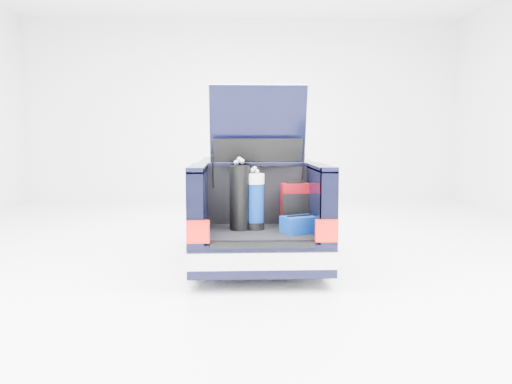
{
  "coord_description": "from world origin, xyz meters",
  "views": [
    {
      "loc": [
        -0.36,
        -8.27,
        1.82
      ],
      "look_at": [
        0.0,
        -0.5,
        1.0
      ],
      "focal_mm": 38.0,
      "sensor_mm": 36.0,
      "label": 1
    }
  ],
  "objects_px": {
    "car": "(254,209)",
    "red_suitcase": "(295,205)",
    "blue_golf_bag": "(255,201)",
    "black_golf_bag": "(240,197)",
    "blue_duffel": "(300,224)"
  },
  "relations": [
    {
      "from": "car",
      "to": "red_suitcase",
      "type": "bearing_deg",
      "value": -67.27
    },
    {
      "from": "red_suitcase",
      "to": "blue_golf_bag",
      "type": "relative_size",
      "value": 0.74
    },
    {
      "from": "black_golf_bag",
      "to": "blue_golf_bag",
      "type": "distance_m",
      "value": 0.21
    },
    {
      "from": "red_suitcase",
      "to": "black_golf_bag",
      "type": "bearing_deg",
      "value": -161.93
    },
    {
      "from": "car",
      "to": "black_golf_bag",
      "type": "relative_size",
      "value": 5.01
    },
    {
      "from": "red_suitcase",
      "to": "blue_golf_bag",
      "type": "distance_m",
      "value": 0.62
    },
    {
      "from": "black_golf_bag",
      "to": "blue_golf_bag",
      "type": "height_order",
      "value": "black_golf_bag"
    },
    {
      "from": "red_suitcase",
      "to": "blue_golf_bag",
      "type": "bearing_deg",
      "value": -158.17
    },
    {
      "from": "blue_golf_bag",
      "to": "blue_duffel",
      "type": "xyz_separation_m",
      "value": [
        0.55,
        -0.28,
        -0.27
      ]
    },
    {
      "from": "car",
      "to": "red_suitcase",
      "type": "relative_size",
      "value": 7.7
    },
    {
      "from": "red_suitcase",
      "to": "blue_duffel",
      "type": "height_order",
      "value": "red_suitcase"
    },
    {
      "from": "car",
      "to": "red_suitcase",
      "type": "distance_m",
      "value": 1.31
    },
    {
      "from": "blue_golf_bag",
      "to": "blue_duffel",
      "type": "height_order",
      "value": "blue_golf_bag"
    },
    {
      "from": "car",
      "to": "red_suitcase",
      "type": "xyz_separation_m",
      "value": [
        0.5,
        -1.19,
        0.21
      ]
    },
    {
      "from": "car",
      "to": "blue_golf_bag",
      "type": "relative_size",
      "value": 5.68
    }
  ]
}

